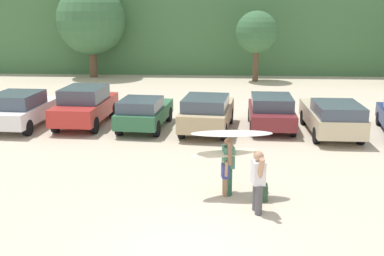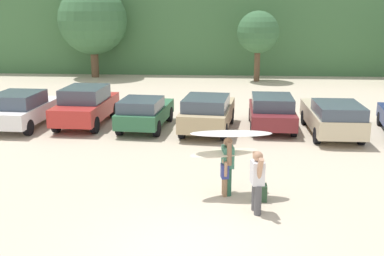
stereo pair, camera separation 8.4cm
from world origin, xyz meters
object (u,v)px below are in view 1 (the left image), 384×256
object	(u,v)px
surfboard_white	(232,133)
person_companion	(258,178)
parked_car_forest_green	(144,112)
parked_car_white	(21,109)
parked_car_tan	(207,112)
parked_car_red	(85,105)
surfboard_cream	(225,153)
person_adult	(228,162)
person_child	(225,175)
backpack_dropped	(263,192)
parked_car_maroon	(271,111)
parked_car_champagne	(332,116)

from	to	relation	value
surfboard_white	person_companion	bearing A→B (deg)	114.92
parked_car_forest_green	surfboard_white	xyz separation A→B (m)	(3.59, -7.16, 1.03)
parked_car_white	parked_car_tan	world-z (taller)	parked_car_white
parked_car_red	surfboard_cream	world-z (taller)	parked_car_red
person_adult	person_child	bearing A→B (deg)	50.37
surfboard_white	surfboard_cream	size ratio (longest dim) A/B	1.11
parked_car_forest_green	backpack_dropped	size ratio (longest dim) A/B	9.22
parked_car_white	person_companion	bearing A→B (deg)	-127.92
parked_car_white	person_adult	world-z (taller)	person_adult
parked_car_maroon	backpack_dropped	world-z (taller)	parked_car_maroon
parked_car_maroon	surfboard_cream	distance (m)	7.84
parked_car_white	parked_car_forest_green	distance (m)	5.42
parked_car_maroon	person_companion	bearing A→B (deg)	173.68
parked_car_tan	parked_car_maroon	bearing A→B (deg)	-70.44
parked_car_champagne	surfboard_white	size ratio (longest dim) A/B	2.04
parked_car_champagne	surfboard_cream	world-z (taller)	parked_car_champagne
parked_car_tan	person_adult	bearing A→B (deg)	-167.25
parked_car_maroon	person_adult	xyz separation A→B (m)	(-1.96, -7.53, 0.16)
parked_car_white	parked_car_champagne	world-z (taller)	parked_car_white
parked_car_tan	parked_car_champagne	xyz separation A→B (m)	(5.13, -0.29, -0.04)
parked_car_maroon	surfboard_white	world-z (taller)	surfboard_white
parked_car_forest_green	surfboard_white	world-z (taller)	surfboard_white
parked_car_red	person_child	world-z (taller)	parked_car_red
person_companion	person_child	bearing A→B (deg)	-63.11
parked_car_white	surfboard_cream	size ratio (longest dim) A/B	2.08
parked_car_white	parked_car_maroon	distance (m)	10.90
surfboard_cream	person_child	bearing A→B (deg)	79.42
parked_car_forest_green	person_adult	bearing A→B (deg)	-148.86
parked_car_maroon	surfboard_white	xyz separation A→B (m)	(-1.88, -7.60, 1.02)
parked_car_maroon	surfboard_cream	size ratio (longest dim) A/B	1.90
person_child	person_companion	distance (m)	1.39
person_adult	parked_car_maroon	bearing A→B (deg)	-114.63
person_adult	surfboard_white	world-z (taller)	surfboard_white
person_adult	surfboard_white	bearing A→B (deg)	129.43
parked_car_white	surfboard_white	distance (m)	11.53
parked_car_maroon	person_companion	xyz separation A→B (m)	(-1.22, -8.75, 0.16)
person_adult	person_companion	world-z (taller)	person_adult
parked_car_maroon	surfboard_cream	world-z (taller)	parked_car_maroon
parked_car_forest_green	parked_car_champagne	bearing A→B (deg)	-88.91
parked_car_red	parked_car_maroon	size ratio (longest dim) A/B	1.15
person_adult	person_companion	size ratio (longest dim) A/B	1.00
parked_car_tan	parked_car_maroon	size ratio (longest dim) A/B	1.15
person_child	person_companion	world-z (taller)	person_companion
person_companion	parked_car_white	bearing A→B (deg)	-50.60
person_companion	surfboard_white	xyz separation A→B (m)	(-0.66, 1.15, 0.86)
parked_car_red	backpack_dropped	bearing A→B (deg)	-136.12
parked_car_white	parked_car_red	world-z (taller)	parked_car_red
parked_car_champagne	surfboard_white	distance (m)	7.96
person_child	surfboard_white	bearing A→B (deg)	-166.84
parked_car_maroon	person_child	xyz separation A→B (m)	(-2.03, -7.67, -0.15)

